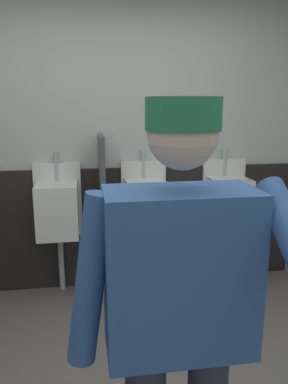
{
  "coord_description": "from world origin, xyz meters",
  "views": [
    {
      "loc": [
        -0.25,
        -1.6,
        1.65
      ],
      "look_at": [
        0.02,
        0.08,
        1.25
      ],
      "focal_mm": 35.44,
      "sensor_mm": 36.0,
      "label": 1
    }
  ],
  "objects_px": {
    "urinal_middle": "(145,206)",
    "urinal_right": "(227,202)",
    "urinal_left": "(58,209)",
    "person": "(179,313)"
  },
  "relations": [
    {
      "from": "urinal_middle",
      "to": "urinal_right",
      "type": "bearing_deg",
      "value": 0.0
    },
    {
      "from": "urinal_left",
      "to": "person",
      "type": "height_order",
      "value": "person"
    },
    {
      "from": "urinal_middle",
      "to": "person",
      "type": "bearing_deg",
      "value": -96.26
    },
    {
      "from": "urinal_right",
      "to": "person",
      "type": "xyz_separation_m",
      "value": [
        -0.98,
        -2.07,
        0.21
      ]
    },
    {
      "from": "urinal_middle",
      "to": "urinal_left",
      "type": "bearing_deg",
      "value": 180.0
    },
    {
      "from": "urinal_left",
      "to": "urinal_middle",
      "type": "xyz_separation_m",
      "value": [
        0.75,
        0.0,
        0.0
      ]
    },
    {
      "from": "urinal_left",
      "to": "urinal_right",
      "type": "height_order",
      "value": "same"
    },
    {
      "from": "urinal_left",
      "to": "person",
      "type": "xyz_separation_m",
      "value": [
        0.52,
        -2.07,
        0.21
      ]
    },
    {
      "from": "urinal_middle",
      "to": "urinal_right",
      "type": "relative_size",
      "value": 1.0
    },
    {
      "from": "urinal_left",
      "to": "person",
      "type": "relative_size",
      "value": 0.74
    }
  ]
}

